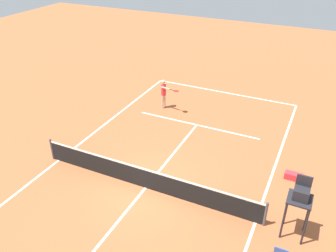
{
  "coord_description": "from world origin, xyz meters",
  "views": [
    {
      "loc": [
        -5.67,
        9.79,
        9.41
      ],
      "look_at": [
        0.76,
        -3.76,
        0.8
      ],
      "focal_mm": 37.48,
      "sensor_mm": 36.0,
      "label": 1
    }
  ],
  "objects_px": {
    "player_serving": "(164,92)",
    "equipment_bag": "(294,176)",
    "tennis_ball": "(179,117)",
    "umpire_chair": "(300,198)"
  },
  "relations": [
    {
      "from": "player_serving",
      "to": "equipment_bag",
      "type": "distance_m",
      "value": 8.78
    },
    {
      "from": "equipment_bag",
      "to": "tennis_ball",
      "type": "bearing_deg",
      "value": -24.03
    },
    {
      "from": "umpire_chair",
      "to": "player_serving",
      "type": "bearing_deg",
      "value": -39.49
    },
    {
      "from": "player_serving",
      "to": "equipment_bag",
      "type": "bearing_deg",
      "value": 74.15
    },
    {
      "from": "tennis_ball",
      "to": "equipment_bag",
      "type": "distance_m",
      "value": 7.23
    },
    {
      "from": "equipment_bag",
      "to": "umpire_chair",
      "type": "bearing_deg",
      "value": 97.26
    },
    {
      "from": "player_serving",
      "to": "umpire_chair",
      "type": "bearing_deg",
      "value": 59.72
    },
    {
      "from": "tennis_ball",
      "to": "equipment_bag",
      "type": "bearing_deg",
      "value": 155.97
    },
    {
      "from": "umpire_chair",
      "to": "equipment_bag",
      "type": "distance_m",
      "value": 3.5
    },
    {
      "from": "player_serving",
      "to": "equipment_bag",
      "type": "xyz_separation_m",
      "value": [
        -7.92,
        3.7,
        -0.9
      ]
    }
  ]
}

